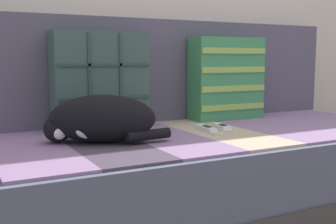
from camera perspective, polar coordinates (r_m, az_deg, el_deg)
The scene contains 7 objects.
couch at distance 1.90m, azimuth 5.95°, elevation -8.79°, with size 1.93×0.91×0.43m.
sofa_backrest at distance 2.16m, azimuth 0.36°, elevation 5.68°, with size 1.90×0.14×0.50m.
throw_pillow_quilted at distance 1.86m, azimuth -9.14°, elevation 4.20°, with size 0.42×0.14×0.42m.
throw_pillow_striped at distance 2.17m, azimuth 7.92°, elevation 4.51°, with size 0.39×0.14×0.41m.
sleeping_cat at distance 1.56m, azimuth -9.32°, elevation -1.09°, with size 0.44×0.32×0.18m.
game_remote_near at distance 1.86m, azimuth 7.38°, elevation -2.06°, with size 0.09×0.19×0.02m.
game_remote_far at distance 1.81m, azimuth 5.24°, elevation -2.26°, with size 0.06×0.20×0.02m.
Camera 1 is at (-1.02, -1.42, 0.73)m, focal length 45.00 mm.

